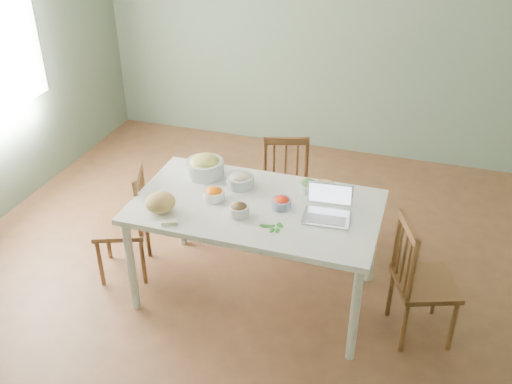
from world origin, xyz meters
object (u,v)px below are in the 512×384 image
(bowl_squash, at_px, (205,166))
(laptop, at_px, (327,205))
(chair_far, at_px, (286,197))
(bread_boule, at_px, (160,202))
(chair_left, at_px, (121,223))
(dining_table, at_px, (256,251))
(chair_right, at_px, (426,280))

(bowl_squash, relative_size, laptop, 0.90)
(chair_far, xyz_separation_m, bowl_squash, (-0.52, -0.42, 0.42))
(bread_boule, bearing_deg, bowl_squash, 79.95)
(bread_boule, bearing_deg, chair_left, 154.99)
(chair_far, distance_m, chair_left, 1.33)
(chair_left, height_order, bread_boule, bread_boule)
(chair_left, height_order, bowl_squash, bowl_squash)
(bread_boule, bearing_deg, chair_far, 57.58)
(dining_table, relative_size, bread_boule, 8.32)
(chair_far, bearing_deg, laptop, -74.65)
(chair_left, bearing_deg, bowl_squash, 97.49)
(chair_right, height_order, bowl_squash, bowl_squash)
(chair_left, bearing_deg, chair_far, 102.47)
(chair_far, xyz_separation_m, bread_boule, (-0.62, -0.98, 0.41))
(bread_boule, xyz_separation_m, bowl_squash, (0.10, 0.55, 0.01))
(chair_far, bearing_deg, chair_right, -49.87)
(chair_far, bearing_deg, bread_boule, -140.02)
(bread_boule, height_order, bowl_squash, bowl_squash)
(dining_table, xyz_separation_m, chair_far, (0.03, 0.70, 0.06))
(bowl_squash, bearing_deg, bread_boule, -100.05)
(chair_far, bearing_deg, dining_table, -110.07)
(chair_far, distance_m, chair_right, 1.38)
(dining_table, relative_size, bowl_squash, 6.07)
(chair_left, xyz_separation_m, bread_boule, (0.49, -0.23, 0.41))
(chair_far, distance_m, bread_boule, 1.23)
(dining_table, bearing_deg, chair_right, -1.72)
(chair_far, relative_size, bowl_squash, 3.26)
(dining_table, height_order, chair_far, chair_far)
(chair_left, bearing_deg, laptop, 69.13)
(chair_right, bearing_deg, laptop, 68.52)
(chair_left, bearing_deg, chair_right, 68.66)
(chair_left, xyz_separation_m, laptop, (1.58, 0.02, 0.45))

